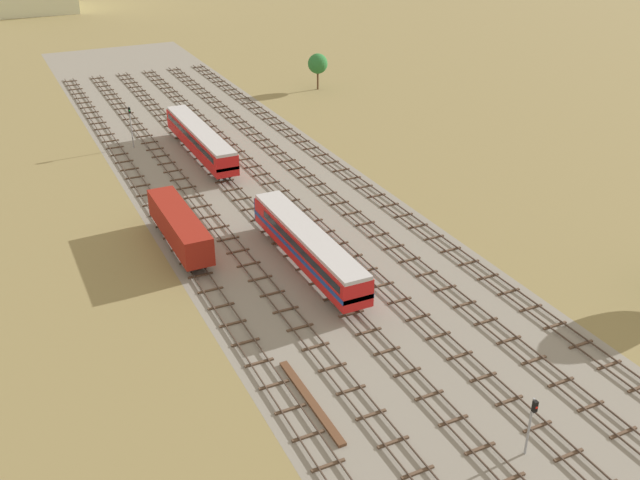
# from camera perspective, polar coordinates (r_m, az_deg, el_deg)

# --- Properties ---
(ground_plane) EXTENTS (480.00, 480.00, 0.00)m
(ground_plane) POSITION_cam_1_polar(r_m,az_deg,el_deg) (85.20, -4.81, 3.62)
(ground_plane) COLOR olive
(ballast_bed) EXTENTS (28.14, 176.00, 0.01)m
(ballast_bed) POSITION_cam_1_polar(r_m,az_deg,el_deg) (85.20, -4.81, 3.62)
(ballast_bed) COLOR gray
(ballast_bed) RESTS_ON ground
(track_far_left) EXTENTS (2.40, 126.00, 0.29)m
(track_far_left) POSITION_cam_1_polar(r_m,az_deg,el_deg) (82.94, -12.85, 2.43)
(track_far_left) COLOR #47382D
(track_far_left) RESTS_ON ground
(track_left) EXTENTS (2.40, 126.00, 0.29)m
(track_left) POSITION_cam_1_polar(r_m,az_deg,el_deg) (83.97, -9.67, 3.06)
(track_left) COLOR #47382D
(track_left) RESTS_ON ground
(track_centre_left) EXTENTS (2.40, 126.00, 0.29)m
(track_centre_left) POSITION_cam_1_polar(r_m,az_deg,el_deg) (85.27, -6.57, 3.66)
(track_centre_left) COLOR #47382D
(track_centre_left) RESTS_ON ground
(track_centre) EXTENTS (2.40, 126.00, 0.29)m
(track_centre) POSITION_cam_1_polar(r_m,az_deg,el_deg) (86.81, -3.57, 4.22)
(track_centre) COLOR #47382D
(track_centre) RESTS_ON ground
(track_centre_right) EXTENTS (2.40, 126.00, 0.29)m
(track_centre_right) POSITION_cam_1_polar(r_m,az_deg,el_deg) (88.59, -0.67, 4.76)
(track_centre_right) COLOR #47382D
(track_centre_right) RESTS_ON ground
(track_right) EXTENTS (2.40, 126.00, 0.29)m
(track_right) POSITION_cam_1_polar(r_m,az_deg,el_deg) (90.59, 2.10, 5.27)
(track_right) COLOR #47382D
(track_right) RESTS_ON ground
(diesel_railcar_centre_left_nearest) EXTENTS (2.96, 20.50, 3.80)m
(diesel_railcar_centre_left_nearest) POSITION_cam_1_polar(r_m,az_deg,el_deg) (67.60, -0.96, -0.41)
(diesel_railcar_centre_left_nearest) COLOR red
(diesel_railcar_centre_left_nearest) RESTS_ON ground
(freight_boxcar_far_left_near) EXTENTS (2.87, 14.00, 3.60)m
(freight_boxcar_far_left_near) POSITION_cam_1_polar(r_m,az_deg,el_deg) (73.02, -11.07, 1.12)
(freight_boxcar_far_left_near) COLOR maroon
(freight_boxcar_far_left_near) RESTS_ON ground
(passenger_coach_centre_left_mid) EXTENTS (2.96, 22.00, 3.80)m
(passenger_coach_centre_left_mid) POSITION_cam_1_polar(r_m,az_deg,el_deg) (96.76, -9.48, 7.93)
(passenger_coach_centre_left_mid) COLOR red
(passenger_coach_centre_left_mid) RESTS_ON ground
(signal_post_nearest) EXTENTS (0.28, 0.47, 5.79)m
(signal_post_nearest) POSITION_cam_1_polar(r_m,az_deg,el_deg) (102.03, -14.76, 9.02)
(signal_post_nearest) COLOR gray
(signal_post_nearest) RESTS_ON ground
(signal_post_near) EXTENTS (0.28, 0.47, 4.56)m
(signal_post_near) POSITION_cam_1_polar(r_m,az_deg,el_deg) (48.89, 16.38, -13.44)
(signal_post_near) COLOR gray
(signal_post_near) RESTS_ON ground
(lineside_tree_1) EXTENTS (3.41, 3.41, 6.18)m
(lineside_tree_1) POSITION_cam_1_polar(r_m,az_deg,el_deg) (127.20, -0.18, 13.77)
(lineside_tree_1) COLOR #4C331E
(lineside_tree_1) RESTS_ON ground
(spare_rail_bundle) EXTENTS (0.60, 10.00, 0.24)m
(spare_rail_bundle) POSITION_cam_1_polar(r_m,az_deg,el_deg) (52.76, -0.74, -12.62)
(spare_rail_bundle) COLOR brown
(spare_rail_bundle) RESTS_ON ground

